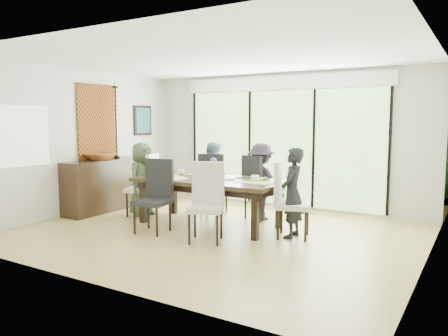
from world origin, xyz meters
The scene contains 62 objects.
floor centered at (0.00, 0.00, -0.01)m, with size 6.00×5.00×0.01m, color olive.
ceiling centered at (0.00, 0.00, 2.71)m, with size 6.00×5.00×0.01m, color white.
wall_back centered at (0.00, 2.51, 1.35)m, with size 6.00×0.02×2.70m, color beige.
wall_front centered at (0.00, -2.51, 1.35)m, with size 6.00×0.02×2.70m, color beige.
wall_left centered at (-3.01, 0.00, 1.35)m, with size 0.02×5.00×2.70m, color white.
wall_right centered at (3.01, 0.00, 1.35)m, with size 0.02×5.00×2.70m, color silver.
glass_doors centered at (0.00, 2.47, 1.20)m, with size 4.20×0.02×2.30m, color #598C3F.
blinds_header centered at (0.00, 2.46, 2.50)m, with size 4.40×0.06×0.28m, color white.
mullion_a centered at (-2.10, 2.46, 1.20)m, with size 0.05×0.04×2.30m, color black.
mullion_b centered at (-0.70, 2.46, 1.20)m, with size 0.05×0.04×2.30m, color black.
mullion_c centered at (0.70, 2.46, 1.20)m, with size 0.05×0.04×2.30m, color black.
mullion_d centered at (2.10, 2.46, 1.20)m, with size 0.05×0.04×2.30m, color black.
side_window centered at (-2.97, -1.20, 1.50)m, with size 0.02×0.90×1.00m, color #8CAD7F.
deck centered at (0.00, 3.40, -0.05)m, with size 6.00×1.80×0.10m, color brown.
rail_top centered at (0.00, 4.20, 0.55)m, with size 6.00×0.08×0.06m, color brown.
foliage_left centered at (-1.80, 5.20, 1.44)m, with size 3.20×3.20×3.20m, color #14380F.
foliage_mid centered at (0.40, 5.80, 1.80)m, with size 4.00×4.00×4.00m, color #14380F.
foliage_right centered at (2.20, 5.00, 1.26)m, with size 2.80×2.80×2.80m, color #14380F.
foliage_far centered at (-0.60, 6.50, 1.62)m, with size 3.60×3.60×3.60m, color #14380F.
table_top centered at (-0.36, 0.37, 0.76)m, with size 2.52×1.16×0.06m, color black.
table_apron centered at (-0.36, 0.37, 0.66)m, with size 2.31×0.95×0.11m, color black.
table_leg_fl centered at (-1.44, -0.06, 0.36)m, with size 0.09×0.09×0.73m, color black.
table_leg_fr centered at (0.72, -0.06, 0.36)m, with size 0.09×0.09×0.73m, color black.
table_leg_bl centered at (-1.44, 0.80, 0.36)m, with size 0.09×0.09×0.73m, color black.
table_leg_br centered at (0.72, 0.80, 0.36)m, with size 0.09×0.09×0.73m, color black.
chair_left_end centered at (-1.86, 0.37, 0.58)m, with size 0.48×0.48×1.16m, color white, non-canonical shape.
chair_right_end centered at (1.14, 0.37, 0.58)m, with size 0.48×0.48×1.16m, color beige, non-canonical shape.
chair_far_left centered at (-0.81, 1.22, 0.58)m, with size 0.48×0.48×1.16m, color black, non-canonical shape.
chair_far_right centered at (0.19, 1.22, 0.58)m, with size 0.48×0.48×1.16m, color black, non-canonical shape.
chair_near_left centered at (-0.86, -0.50, 0.58)m, with size 0.48×0.48×1.16m, color black, non-canonical shape.
chair_near_right centered at (0.14, -0.50, 0.58)m, with size 0.48×0.48×1.16m, color beige, non-canonical shape.
person_left_end centered at (-1.84, 0.37, 0.68)m, with size 0.63×0.40×1.36m, color #3F5136.
person_right_end centered at (1.12, 0.37, 0.68)m, with size 0.63×0.40×1.36m, color black.
person_far_left centered at (-0.81, 1.20, 0.68)m, with size 0.63×0.40×1.36m, color #6E90A0.
person_far_right centered at (0.19, 1.20, 0.68)m, with size 0.63×0.40×1.36m, color #281E2D.
placemat_left centered at (-1.31, 0.37, 0.79)m, with size 0.46×0.34×0.01m, color #79B440.
placemat_right centered at (0.59, 0.37, 0.79)m, with size 0.46×0.34×0.01m, color #88B641.
placemat_far_l centered at (-0.81, 0.77, 0.79)m, with size 0.46×0.34×0.01m, color #85B641.
placemat_far_r centered at (0.19, 0.77, 0.79)m, with size 0.46×0.34×0.01m, color #99AC3D.
placemat_paper centered at (-0.91, 0.07, 0.79)m, with size 0.46×0.34×0.01m, color white.
tablet_far_l centered at (-0.71, 0.72, 0.80)m, with size 0.27×0.19×0.01m, color black.
tablet_far_r centered at (0.14, 0.72, 0.80)m, with size 0.25×0.18×0.01m, color black.
papers centered at (0.34, 0.32, 0.79)m, with size 0.32×0.23×0.00m, color white.
platter_base centered at (-0.91, 0.07, 0.81)m, with size 0.27×0.27×0.03m, color white.
platter_snacks centered at (-0.91, 0.07, 0.83)m, with size 0.21×0.21×0.01m, color orange.
vase centered at (-0.31, 0.42, 0.85)m, with size 0.08×0.08×0.13m, color silver.
hyacinth_stems centered at (-0.31, 0.42, 0.98)m, with size 0.04×0.04×0.17m, color #337226.
hyacinth_blooms centered at (-0.31, 0.42, 1.08)m, with size 0.12×0.12×0.12m, color #494FB7.
laptop centered at (-1.21, 0.27, 0.80)m, with size 0.35×0.22×0.03m, color silver.
cup_a centered at (-1.06, 0.52, 0.84)m, with size 0.13×0.13×0.10m, color white.
cup_b centered at (-0.21, 0.27, 0.84)m, with size 0.11×0.11×0.10m, color white.
cup_c centered at (0.44, 0.47, 0.84)m, with size 0.13×0.13×0.10m, color white.
book centered at (-0.11, 0.42, 0.80)m, with size 0.17×0.24×0.02m, color white.
sideboard centered at (-2.76, 0.33, 0.50)m, with size 0.50×1.77×1.00m, color black.
bowl centered at (-2.76, 0.23, 1.06)m, with size 0.53×0.53×0.13m, color brown.
candlestick_base centered at (-2.76, 0.68, 1.02)m, with size 0.11×0.11×0.04m, color black.
candlestick_shaft centered at (-2.76, 0.68, 1.72)m, with size 0.03×0.03×1.39m, color black.
candlestick_pan centered at (-2.76, 0.68, 2.41)m, with size 0.11×0.11×0.03m, color black.
candle centered at (-2.76, 0.68, 2.47)m, with size 0.04×0.04×0.11m, color silver.
tapestry centered at (-2.97, 0.40, 1.70)m, with size 0.02×1.00×1.50m, color #984716.
art_frame centered at (-2.97, 1.70, 1.75)m, with size 0.03×0.55×0.65m, color black.
art_canvas centered at (-2.95, 1.70, 1.75)m, with size 0.01×0.45×0.55m, color #18484E.
Camera 1 is at (3.57, -5.67, 1.76)m, focal length 35.00 mm.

